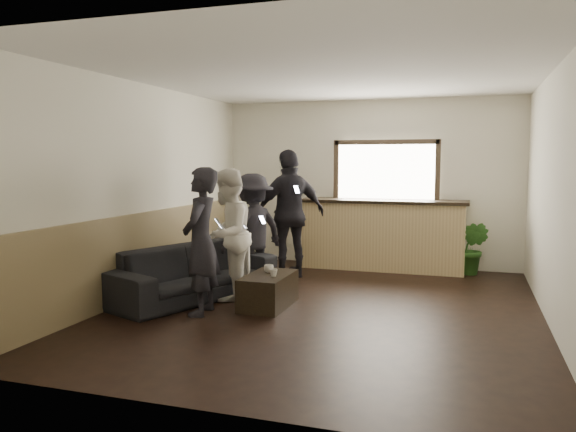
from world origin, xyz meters
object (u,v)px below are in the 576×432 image
(person_a, at_px, (201,241))
(person_c, at_px, (252,230))
(bar_counter, at_px, (383,230))
(person_b, at_px, (227,234))
(cup_a, at_px, (269,269))
(person_d, at_px, (290,214))
(sofa, at_px, (193,272))
(coffee_table, at_px, (268,291))
(cup_b, at_px, (274,273))
(potted_plant, at_px, (473,248))

(person_a, distance_m, person_c, 1.62)
(bar_counter, relative_size, person_b, 1.60)
(cup_a, xyz_separation_m, person_d, (-0.23, 1.61, 0.53))
(sofa, distance_m, person_a, 0.94)
(cup_a, distance_m, person_c, 1.17)
(bar_counter, distance_m, person_b, 3.10)
(coffee_table, relative_size, cup_b, 9.39)
(cup_a, bearing_deg, coffee_table, -73.00)
(person_a, bearing_deg, person_b, 172.13)
(coffee_table, distance_m, cup_b, 0.28)
(cup_a, relative_size, person_a, 0.07)
(cup_b, xyz_separation_m, person_b, (-0.73, 0.28, 0.40))
(coffee_table, distance_m, potted_plant, 3.68)
(coffee_table, distance_m, cup_a, 0.28)
(person_c, relative_size, person_d, 0.82)
(sofa, bearing_deg, person_c, -3.00)
(bar_counter, xyz_separation_m, sofa, (-2.05, -2.73, -0.30))
(cup_b, xyz_separation_m, person_a, (-0.73, -0.46, 0.41))
(potted_plant, bearing_deg, person_b, -139.27)
(coffee_table, relative_size, person_d, 0.46)
(cup_a, xyz_separation_m, person_a, (-0.59, -0.68, 0.41))
(coffee_table, distance_m, person_b, 0.92)
(cup_a, bearing_deg, bar_counter, 69.51)
(cup_a, height_order, person_a, person_a)
(person_d, bearing_deg, person_a, 37.42)
(potted_plant, height_order, person_b, person_b)
(person_d, bearing_deg, sofa, 20.03)
(sofa, height_order, potted_plant, potted_plant)
(potted_plant, height_order, person_c, person_c)
(sofa, relative_size, person_b, 1.37)
(potted_plant, xyz_separation_m, person_d, (-2.66, -1.05, 0.56))
(person_a, bearing_deg, cup_b, 114.25)
(bar_counter, distance_m, coffee_table, 3.03)
(coffee_table, height_order, person_c, person_c)
(cup_b, height_order, person_c, person_c)
(cup_b, bearing_deg, person_a, -147.88)
(coffee_table, height_order, person_a, person_a)
(coffee_table, relative_size, cup_a, 7.42)
(sofa, height_order, person_a, person_a)
(person_c, distance_m, person_d, 0.77)
(cup_a, height_order, person_b, person_b)
(bar_counter, height_order, cup_b, bar_counter)
(sofa, distance_m, cup_b, 1.20)
(sofa, xyz_separation_m, person_a, (0.45, -0.65, 0.52))
(sofa, xyz_separation_m, coffee_table, (1.08, -0.10, -0.14))
(cup_a, xyz_separation_m, person_c, (-0.59, 0.94, 0.36))
(coffee_table, xyz_separation_m, person_b, (-0.63, 0.20, 0.64))
(bar_counter, relative_size, person_d, 1.38)
(bar_counter, xyz_separation_m, person_b, (-1.60, -2.64, 0.20))
(person_b, height_order, person_c, person_b)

